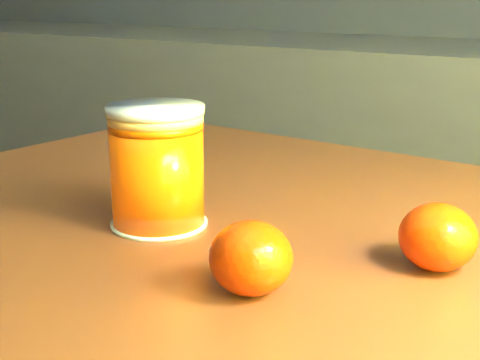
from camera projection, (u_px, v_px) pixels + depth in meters
The scene contains 4 objects.
kitchen_counter at pixel (256, 178), 2.17m from camera, with size 3.15×0.60×0.90m, color #525458.
juice_glass at pixel (157, 167), 0.62m from camera, with size 0.09×0.09×0.11m.
orange_front at pixel (251, 258), 0.49m from camera, with size 0.06×0.06×0.06m, color red.
orange_back at pixel (438, 237), 0.53m from camera, with size 0.06×0.06×0.05m, color red.
Camera 1 is at (1.16, -0.28, 1.04)m, focal length 50.00 mm.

